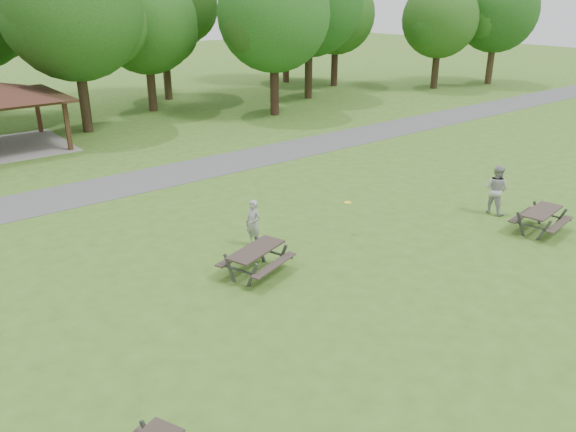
% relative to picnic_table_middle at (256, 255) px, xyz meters
% --- Properties ---
extents(ground, '(160.00, 160.00, 0.00)m').
position_rel_picnic_table_middle_xyz_m(ground, '(0.67, -3.43, -0.64)').
color(ground, '#3B651D').
rests_on(ground, ground).
extents(asphalt_path, '(120.00, 3.20, 0.02)m').
position_rel_picnic_table_middle_xyz_m(asphalt_path, '(0.67, 10.57, -0.63)').
color(asphalt_path, '#4C4C4F').
rests_on(asphalt_path, ground).
extents(tree_row_e, '(8.40, 8.00, 11.02)m').
position_rel_picnic_table_middle_xyz_m(tree_row_e, '(2.77, 21.60, 6.15)').
color(tree_row_e, black).
rests_on(tree_row_e, ground).
extents(tree_row_f, '(7.35, 7.00, 9.55)m').
position_rel_picnic_table_middle_xyz_m(tree_row_f, '(8.75, 25.10, 5.20)').
color(tree_row_f, '#302115').
rests_on(tree_row_f, ground).
extents(tree_row_g, '(7.77, 7.40, 10.25)m').
position_rel_picnic_table_middle_xyz_m(tree_row_g, '(14.76, 18.60, 5.69)').
color(tree_row_g, black).
rests_on(tree_row_g, ground).
extents(tree_row_h, '(8.61, 8.20, 11.37)m').
position_rel_picnic_table_middle_xyz_m(tree_row_h, '(20.77, 22.10, 6.39)').
color(tree_row_h, black).
rests_on(tree_row_h, ground).
extents(tree_row_i, '(7.14, 6.80, 9.52)m').
position_rel_picnic_table_middle_xyz_m(tree_row_i, '(26.75, 25.60, 5.27)').
color(tree_row_i, black).
rests_on(tree_row_i, ground).
extents(tree_row_j, '(6.72, 6.40, 8.96)m').
position_rel_picnic_table_middle_xyz_m(tree_row_j, '(32.75, 19.10, 4.92)').
color(tree_row_j, black).
rests_on(tree_row_j, ground).
extents(tree_deep_d, '(8.40, 8.00, 11.27)m').
position_rel_picnic_table_middle_xyz_m(tree_deep_d, '(24.77, 30.10, 6.39)').
color(tree_deep_d, '#301E15').
rests_on(tree_deep_d, ground).
extents(tree_flank_right, '(7.56, 7.20, 9.97)m').
position_rel_picnic_table_middle_xyz_m(tree_flank_right, '(38.76, 17.60, 5.52)').
color(tree_flank_right, '#322416').
rests_on(tree_flank_right, ground).
extents(picnic_table_middle, '(2.39, 2.15, 0.86)m').
position_rel_picnic_table_middle_xyz_m(picnic_table_middle, '(0.00, 0.00, 0.00)').
color(picnic_table_middle, '#2E2521').
rests_on(picnic_table_middle, ground).
extents(picnic_table_far, '(2.16, 1.84, 0.85)m').
position_rel_picnic_table_middle_xyz_m(picnic_table_far, '(9.78, -3.60, -0.01)').
color(picnic_table_far, '#312824').
rests_on(picnic_table_far, ground).
extents(frisbee_in_flight, '(0.32, 0.32, 0.02)m').
position_rel_picnic_table_middle_xyz_m(frisbee_in_flight, '(4.30, 0.56, 0.52)').
color(frisbee_in_flight, yellow).
rests_on(frisbee_in_flight, ground).
extents(frisbee_thrower, '(0.52, 0.67, 1.62)m').
position_rel_picnic_table_middle_xyz_m(frisbee_thrower, '(1.10, 1.71, 0.17)').
color(frisbee_thrower, '#979799').
rests_on(frisbee_thrower, ground).
extents(frisbee_catcher, '(0.82, 1.01, 1.93)m').
position_rel_picnic_table_middle_xyz_m(frisbee_catcher, '(10.11, -1.53, 0.33)').
color(frisbee_catcher, '#ABABAE').
rests_on(frisbee_catcher, ground).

